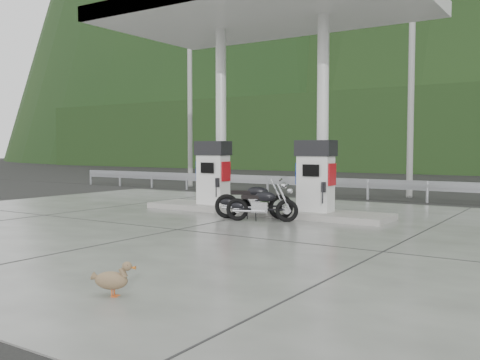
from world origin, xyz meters
The scene contains 16 objects.
ground centered at (0.00, 0.00, 0.00)m, with size 160.00×160.00×0.00m, color black.
forecourt_apron centered at (0.00, 0.00, 0.01)m, with size 18.00×14.00×0.02m, color #60605C.
pump_island centered at (0.00, 2.50, 0.10)m, with size 7.00×1.40×0.15m, color gray.
gas_pump_left centered at (-1.60, 2.50, 1.07)m, with size 0.95×0.55×1.80m, color silver, non-canonical shape.
gas_pump_right centered at (1.60, 2.50, 1.07)m, with size 0.95×0.55×1.80m, color silver, non-canonical shape.
canopy_column_left centered at (-1.60, 2.90, 2.67)m, with size 0.30×0.30×5.00m, color silver.
canopy_column_right centered at (1.60, 2.90, 2.67)m, with size 0.30×0.30×5.00m, color silver.
canopy_roof centered at (0.00, 2.50, 5.37)m, with size 8.50×5.00×0.40m, color silver.
guardrail centered at (0.00, 8.00, 0.71)m, with size 26.00×0.16×1.42m, color #94969B, non-canonical shape.
road centered at (0.00, 11.50, 0.00)m, with size 60.00×7.00×0.01m, color black.
utility_pole_a centered at (-8.00, 9.50, 4.00)m, with size 0.22×0.22×8.00m, color gray.
utility_pole_b centered at (2.00, 9.50, 4.00)m, with size 0.22×0.22×8.00m, color gray.
tree_band centered at (0.00, 30.00, 3.00)m, with size 80.00×6.00×6.00m, color black.
motorcycle_left centered at (0.42, 1.43, 0.45)m, with size 1.83×0.58×0.87m, color black, non-canonical shape.
motorcycle_right centered at (0.83, 1.15, 0.41)m, with size 1.63×0.52×0.77m, color black, non-canonical shape.
duck centered at (2.68, -5.42, 0.20)m, with size 0.50×0.14×0.36m, color brown, non-canonical shape.
Camera 1 is at (7.37, -9.80, 1.77)m, focal length 40.00 mm.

